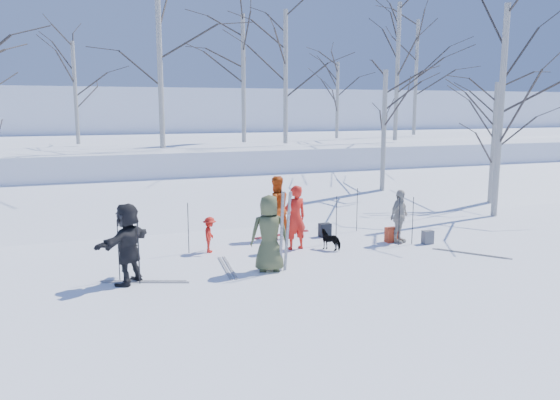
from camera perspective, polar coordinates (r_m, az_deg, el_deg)
name	(u,v)px	position (r m, az deg, el deg)	size (l,w,h in m)	color
ground	(301,261)	(13.68, 2.19, -6.38)	(120.00, 120.00, 0.00)	white
snow_ramp	(228,207)	(20.12, -5.42, -0.75)	(70.00, 9.50, 1.40)	white
snow_plateau	(180,160)	(29.70, -10.42, 4.16)	(70.00, 18.00, 2.20)	white
far_hill	(138,127)	(50.43, -14.61, 7.37)	(90.00, 30.00, 6.00)	white
skier_olive_center	(269,233)	(12.65, -1.13, -3.50)	(0.88, 0.57, 1.80)	#485030
skier_red_north	(295,218)	(14.59, 1.60, -1.84)	(0.63, 0.42, 1.74)	red
skier_redor_behind	(276,207)	(15.77, -0.44, -0.78)	(0.89, 0.69, 1.83)	#D44A10
skier_red_seated	(210,235)	(14.46, -7.34, -3.62)	(0.61, 0.35, 0.95)	red
skier_cream_east	(399,216)	(15.65, 12.35, -1.69)	(0.89, 0.37, 1.51)	beige
skier_grey_west	(128,244)	(12.20, -15.61, -4.41)	(1.65, 0.52, 1.78)	black
dog	(331,240)	(14.73, 5.36, -4.15)	(0.29, 0.64, 0.54)	black
upright_ski_left	(282,232)	(12.53, 0.16, -3.38)	(0.07, 0.02, 1.90)	silver
upright_ski_right	(288,232)	(12.59, 0.79, -3.32)	(0.07, 0.02, 1.90)	silver
ski_pair_a	(227,268)	(13.14, -5.52, -7.04)	(0.38, 1.91, 0.02)	silver
ski_pair_b	(145,282)	(12.44, -13.96, -8.27)	(1.85, 0.85, 0.02)	silver
ski_pair_c	(471,254)	(15.14, 19.34, -5.30)	(1.33, 1.62, 0.02)	silver
ski_pair_d	(282,234)	(16.39, 0.24, -3.62)	(1.89, 0.63, 0.02)	maroon
ski_pole_a	(298,214)	(16.03, 1.93, -1.51)	(0.02, 0.02, 1.34)	black
ski_pole_b	(413,221)	(15.56, 13.69, -2.13)	(0.02, 0.02, 1.34)	black
ski_pole_c	(138,254)	(12.16, -14.57, -5.46)	(0.02, 0.02, 1.34)	black
ski_pole_d	(139,247)	(12.78, -14.56, -4.73)	(0.02, 0.02, 1.34)	black
ski_pole_e	(118,251)	(12.53, -16.52, -5.11)	(0.02, 0.02, 1.34)	black
ski_pole_f	(336,220)	(15.34, 5.91, -2.07)	(0.02, 0.02, 1.34)	black
ski_pole_g	(283,216)	(15.76, 0.28, -1.70)	(0.02, 0.02, 1.34)	black
ski_pole_h	(399,221)	(15.39, 12.34, -2.21)	(0.02, 0.02, 1.34)	black
ski_pole_i	(188,228)	(14.42, -9.56, -2.92)	(0.02, 0.02, 1.34)	black
ski_pole_j	(357,210)	(16.89, 8.05, -1.02)	(0.02, 0.02, 1.34)	black
backpack_red	(391,235)	(15.80, 11.53, -3.58)	(0.32, 0.22, 0.42)	#B0351B
backpack_grey	(428,237)	(15.83, 15.17, -3.77)	(0.30, 0.20, 0.38)	#585960
backpack_dark	(325,230)	(16.17, 4.71, -3.15)	(0.34, 0.24, 0.40)	black
birch_plateau_a	(397,72)	(27.00, 12.16, 12.90)	(5.06, 5.06, 6.38)	silver
birch_plateau_b	(416,78)	(32.74, 14.01, 12.26)	(5.09, 5.09, 6.42)	silver
birch_plateau_c	(337,100)	(28.35, 6.00, 10.32)	(3.28, 3.28, 3.83)	silver
birch_plateau_d	(286,78)	(24.19, 0.59, 12.67)	(4.58, 4.58, 5.68)	silver
birch_plateau_f	(75,93)	(25.23, -20.60, 10.39)	(3.62, 3.62, 4.31)	silver
birch_plateau_g	(243,79)	(24.97, -3.85, 12.49)	(4.53, 4.53, 5.62)	silver
birch_plateau_h	(160,59)	(21.90, -12.46, 14.23)	(5.36, 5.36, 6.80)	silver
birch_edge_b	(500,113)	(20.27, 22.05, 8.44)	(5.62, 5.62, 7.17)	silver
birch_edge_c	(493,145)	(22.37, 21.39, 5.36)	(3.89, 3.89, 4.70)	silver
birch_edge_e	(384,139)	(21.31, 10.77, 6.29)	(4.21, 4.21, 5.16)	silver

